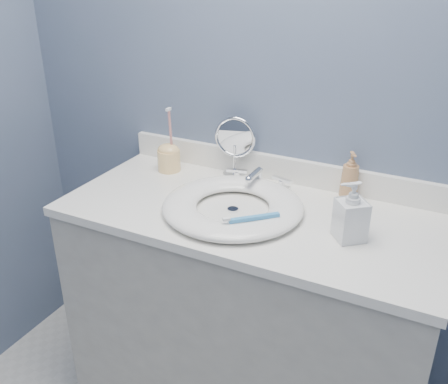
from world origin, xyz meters
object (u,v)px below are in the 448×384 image
Objects in this scene: soap_bottle_amber at (350,176)px; soap_bottle_clear at (352,211)px; toothbrush_holder at (169,156)px; makeup_mirror at (235,144)px.

soap_bottle_clear reaches higher than soap_bottle_amber.
toothbrush_holder is at bearing -144.58° from soap_bottle_clear.
toothbrush_holder is (-0.73, 0.19, -0.03)m from soap_bottle_clear.
makeup_mirror is at bearing 15.41° from toothbrush_holder.
toothbrush_holder reaches higher than makeup_mirror.
makeup_mirror is 0.26m from toothbrush_holder.
soap_bottle_amber is (0.42, -0.00, -0.04)m from makeup_mirror.
soap_bottle_amber is at bearing 5.58° from toothbrush_holder.
soap_bottle_clear is (0.49, -0.26, -0.03)m from makeup_mirror.
toothbrush_holder is (-0.66, -0.06, -0.03)m from soap_bottle_amber.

